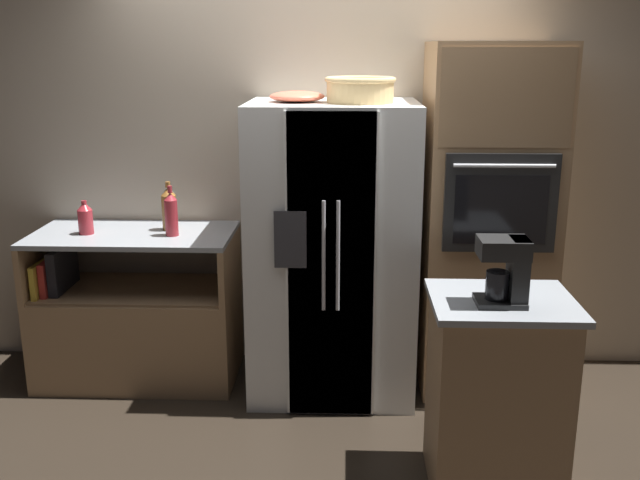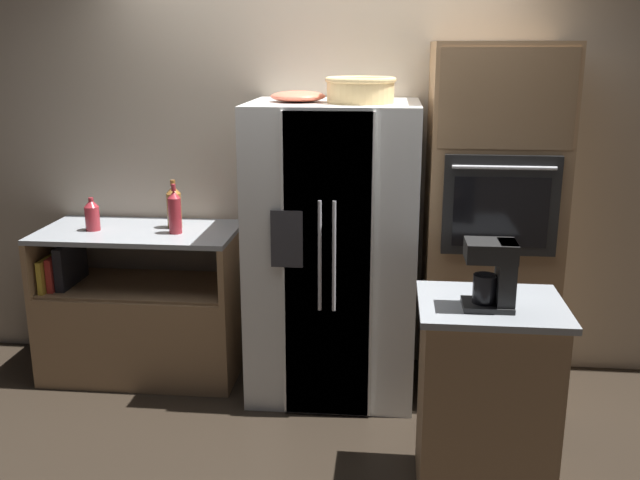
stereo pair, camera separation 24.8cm
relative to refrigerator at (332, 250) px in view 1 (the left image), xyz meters
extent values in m
plane|color=black|center=(-0.14, -0.08, -0.86)|extent=(20.00, 20.00, 0.00)
cube|color=tan|center=(-0.14, 0.43, 0.54)|extent=(12.00, 0.06, 2.80)
cube|color=#93704C|center=(-1.21, 0.08, -0.58)|extent=(1.21, 0.65, 0.57)
cube|color=#93704C|center=(-1.21, 0.08, -0.29)|extent=(1.16, 0.60, 0.02)
cube|color=#93704C|center=(-1.80, 0.08, -0.12)|extent=(0.04, 0.65, 0.34)
cube|color=#93704C|center=(-0.63, 0.08, -0.12)|extent=(0.04, 0.65, 0.34)
cube|color=gray|center=(-1.21, 0.08, 0.06)|extent=(1.21, 0.65, 0.03)
cube|color=gold|center=(-1.74, 0.05, -0.18)|extent=(0.03, 0.47, 0.20)
cube|color=#B72D28|center=(-1.70, 0.05, -0.17)|extent=(0.04, 0.40, 0.21)
cube|color=black|center=(-1.65, 0.05, -0.14)|extent=(0.06, 0.36, 0.27)
cube|color=silver|center=(0.00, 0.01, 0.00)|extent=(0.96, 0.79, 1.73)
cube|color=silver|center=(-0.01, -0.39, 0.00)|extent=(0.47, 0.02, 1.69)
cube|color=silver|center=(0.01, -0.39, 0.00)|extent=(0.47, 0.02, 1.69)
cylinder|color=#B2B2B7|center=(-0.04, -0.42, 0.09)|extent=(0.02, 0.02, 0.61)
cylinder|color=#B2B2B7|center=(0.04, -0.42, 0.09)|extent=(0.02, 0.02, 0.61)
cube|color=#2D2D33|center=(-0.22, -0.41, 0.17)|extent=(0.17, 0.01, 0.31)
cube|color=#93704C|center=(0.91, 0.09, 0.16)|extent=(0.74, 0.64, 2.06)
cube|color=black|center=(0.91, -0.25, 0.35)|extent=(0.61, 0.04, 0.54)
cube|color=black|center=(0.91, -0.27, 0.31)|extent=(0.50, 0.01, 0.38)
cylinder|color=#B2B2B7|center=(0.91, -0.29, 0.56)|extent=(0.54, 0.02, 0.02)
cube|color=olive|center=(0.91, -0.23, 0.90)|extent=(0.70, 0.01, 0.52)
cube|color=#93704C|center=(0.78, -1.01, -0.41)|extent=(0.59, 0.51, 0.91)
cube|color=gray|center=(0.78, -1.01, 0.06)|extent=(0.64, 0.55, 0.03)
cylinder|color=tan|center=(0.15, -0.06, 0.93)|extent=(0.37, 0.37, 0.12)
torus|color=tan|center=(0.15, -0.06, 0.99)|extent=(0.39, 0.39, 0.03)
ellipsoid|color=#DB664C|center=(-0.20, -0.02, 0.90)|extent=(0.31, 0.31, 0.06)
cylinder|color=brown|center=(-1.00, 0.15, 0.18)|extent=(0.09, 0.09, 0.22)
cone|color=brown|center=(-1.00, 0.15, 0.32)|extent=(0.09, 0.09, 0.05)
cylinder|color=brown|center=(-1.00, 0.15, 0.36)|extent=(0.03, 0.03, 0.03)
cylinder|color=maroon|center=(-0.95, 0.02, 0.18)|extent=(0.08, 0.08, 0.22)
cone|color=maroon|center=(-0.95, 0.02, 0.31)|extent=(0.08, 0.08, 0.04)
cylinder|color=maroon|center=(-0.95, 0.02, 0.36)|extent=(0.03, 0.03, 0.04)
cylinder|color=maroon|center=(-1.48, 0.04, 0.15)|extent=(0.09, 0.09, 0.15)
cone|color=maroon|center=(-1.48, 0.04, 0.25)|extent=(0.09, 0.09, 0.05)
cylinder|color=maroon|center=(-1.48, 0.04, 0.27)|extent=(0.03, 0.03, 0.02)
cube|color=black|center=(0.75, -1.08, 0.09)|extent=(0.21, 0.17, 0.02)
cylinder|color=black|center=(0.74, -1.08, 0.16)|extent=(0.10, 0.10, 0.12)
cube|color=black|center=(0.82, -1.08, 0.22)|extent=(0.07, 0.14, 0.30)
cube|color=black|center=(0.75, -1.08, 0.33)|extent=(0.21, 0.17, 0.08)
camera|label=1|loc=(0.08, -4.04, 1.16)|focal=40.00mm
camera|label=2|loc=(0.32, -4.03, 1.16)|focal=40.00mm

